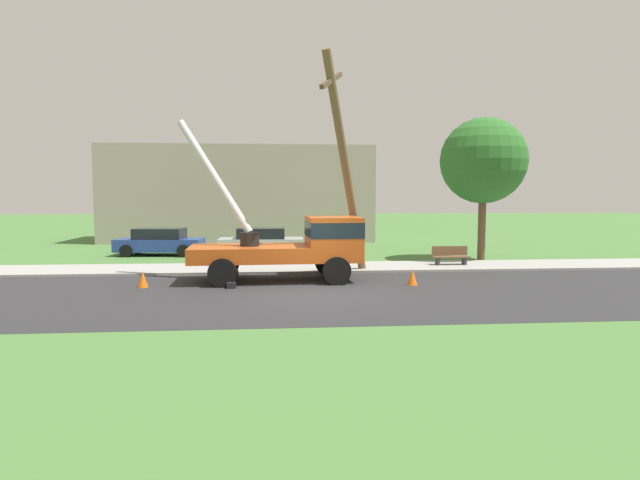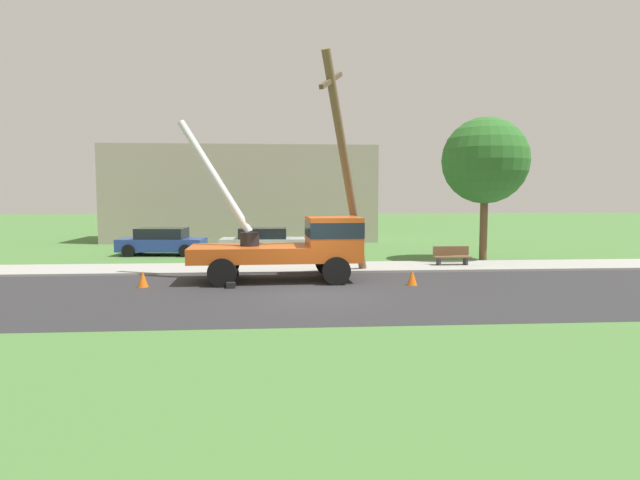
{
  "view_description": "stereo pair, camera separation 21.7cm",
  "coord_description": "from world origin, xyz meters",
  "px_view_note": "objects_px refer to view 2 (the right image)",
  "views": [
    {
      "loc": [
        -1.31,
        -16.91,
        3.18
      ],
      "look_at": [
        0.39,
        2.94,
        1.48
      ],
      "focal_mm": 30.09,
      "sensor_mm": 36.0,
      "label": 1
    },
    {
      "loc": [
        -1.09,
        -16.92,
        3.18
      ],
      "look_at": [
        0.39,
        2.94,
        1.48
      ],
      "focal_mm": 30.09,
      "sensor_mm": 36.0,
      "label": 2
    }
  ],
  "objects_px": {
    "leaning_utility_pole": "(346,167)",
    "traffic_cone_behind": "(143,279)",
    "utility_truck": "(298,242)",
    "parked_sedan_silver": "(263,241)",
    "park_bench": "(452,256)",
    "traffic_cone_ahead": "(412,277)",
    "parked_sedan_blue": "(162,242)",
    "roadside_tree_near": "(485,161)"
  },
  "relations": [
    {
      "from": "leaning_utility_pole",
      "to": "parked_sedan_silver",
      "type": "relative_size",
      "value": 1.87
    },
    {
      "from": "traffic_cone_ahead",
      "to": "parked_sedan_silver",
      "type": "relative_size",
      "value": 0.13
    },
    {
      "from": "utility_truck",
      "to": "parked_sedan_silver",
      "type": "distance_m",
      "value": 8.73
    },
    {
      "from": "traffic_cone_behind",
      "to": "roadside_tree_near",
      "type": "distance_m",
      "value": 16.38
    },
    {
      "from": "parked_sedan_silver",
      "to": "leaning_utility_pole",
      "type": "bearing_deg",
      "value": -66.67
    },
    {
      "from": "traffic_cone_behind",
      "to": "roadside_tree_near",
      "type": "relative_size",
      "value": 0.08
    },
    {
      "from": "leaning_utility_pole",
      "to": "park_bench",
      "type": "distance_m",
      "value": 6.74
    },
    {
      "from": "utility_truck",
      "to": "roadside_tree_near",
      "type": "relative_size",
      "value": 1.0
    },
    {
      "from": "traffic_cone_behind",
      "to": "park_bench",
      "type": "relative_size",
      "value": 0.35
    },
    {
      "from": "traffic_cone_ahead",
      "to": "parked_sedan_silver",
      "type": "bearing_deg",
      "value": 118.91
    },
    {
      "from": "parked_sedan_silver",
      "to": "parked_sedan_blue",
      "type": "bearing_deg",
      "value": 177.48
    },
    {
      "from": "utility_truck",
      "to": "traffic_cone_behind",
      "type": "height_order",
      "value": "utility_truck"
    },
    {
      "from": "utility_truck",
      "to": "parked_sedan_silver",
      "type": "height_order",
      "value": "utility_truck"
    },
    {
      "from": "traffic_cone_behind",
      "to": "parked_sedan_blue",
      "type": "bearing_deg",
      "value": 98.44
    },
    {
      "from": "utility_truck",
      "to": "parked_sedan_blue",
      "type": "distance_m",
      "value": 11.17
    },
    {
      "from": "utility_truck",
      "to": "parked_sedan_blue",
      "type": "bearing_deg",
      "value": 127.94
    },
    {
      "from": "traffic_cone_ahead",
      "to": "parked_sedan_blue",
      "type": "distance_m",
      "value": 14.87
    },
    {
      "from": "roadside_tree_near",
      "to": "parked_sedan_blue",
      "type": "bearing_deg",
      "value": 167.28
    },
    {
      "from": "traffic_cone_behind",
      "to": "parked_sedan_blue",
      "type": "relative_size",
      "value": 0.12
    },
    {
      "from": "parked_sedan_blue",
      "to": "parked_sedan_silver",
      "type": "relative_size",
      "value": 1.03
    },
    {
      "from": "parked_sedan_silver",
      "to": "roadside_tree_near",
      "type": "xyz_separation_m",
      "value": [
        10.63,
        -3.36,
        4.05
      ]
    },
    {
      "from": "leaning_utility_pole",
      "to": "roadside_tree_near",
      "type": "xyz_separation_m",
      "value": [
        7.22,
        4.55,
        0.52
      ]
    },
    {
      "from": "utility_truck",
      "to": "leaning_utility_pole",
      "type": "height_order",
      "value": "leaning_utility_pole"
    },
    {
      "from": "traffic_cone_behind",
      "to": "parked_sedan_silver",
      "type": "bearing_deg",
      "value": 68.57
    },
    {
      "from": "traffic_cone_behind",
      "to": "parked_sedan_blue",
      "type": "distance_m",
      "value": 10.04
    },
    {
      "from": "utility_truck",
      "to": "leaning_utility_pole",
      "type": "relative_size",
      "value": 0.82
    },
    {
      "from": "traffic_cone_behind",
      "to": "park_bench",
      "type": "xyz_separation_m",
      "value": [
        12.22,
        4.25,
        0.18
      ]
    },
    {
      "from": "utility_truck",
      "to": "parked_sedan_blue",
      "type": "relative_size",
      "value": 1.51
    },
    {
      "from": "traffic_cone_ahead",
      "to": "traffic_cone_behind",
      "type": "xyz_separation_m",
      "value": [
        -9.32,
        0.31,
        0.0
      ]
    },
    {
      "from": "utility_truck",
      "to": "traffic_cone_behind",
      "type": "relative_size",
      "value": 12.22
    },
    {
      "from": "traffic_cone_ahead",
      "to": "parked_sedan_silver",
      "type": "distance_m",
      "value": 11.42
    },
    {
      "from": "leaning_utility_pole",
      "to": "traffic_cone_ahead",
      "type": "relative_size",
      "value": 14.83
    },
    {
      "from": "parked_sedan_blue",
      "to": "traffic_cone_ahead",
      "type": "bearing_deg",
      "value": -43.46
    },
    {
      "from": "leaning_utility_pole",
      "to": "traffic_cone_ahead",
      "type": "distance_m",
      "value": 4.94
    },
    {
      "from": "leaning_utility_pole",
      "to": "traffic_cone_behind",
      "type": "height_order",
      "value": "leaning_utility_pole"
    },
    {
      "from": "leaning_utility_pole",
      "to": "traffic_cone_behind",
      "type": "xyz_separation_m",
      "value": [
        -7.21,
        -1.78,
        -3.95
      ]
    },
    {
      "from": "traffic_cone_ahead",
      "to": "roadside_tree_near",
      "type": "relative_size",
      "value": 0.08
    },
    {
      "from": "utility_truck",
      "to": "park_bench",
      "type": "relative_size",
      "value": 4.28
    },
    {
      "from": "parked_sedan_silver",
      "to": "park_bench",
      "type": "relative_size",
      "value": 2.77
    },
    {
      "from": "leaning_utility_pole",
      "to": "park_bench",
      "type": "bearing_deg",
      "value": 26.26
    },
    {
      "from": "leaning_utility_pole",
      "to": "traffic_cone_ahead",
      "type": "xyz_separation_m",
      "value": [
        2.11,
        -2.09,
        -3.95
      ]
    },
    {
      "from": "utility_truck",
      "to": "traffic_cone_ahead",
      "type": "xyz_separation_m",
      "value": [
        3.94,
        -1.44,
        -1.13
      ]
    }
  ]
}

